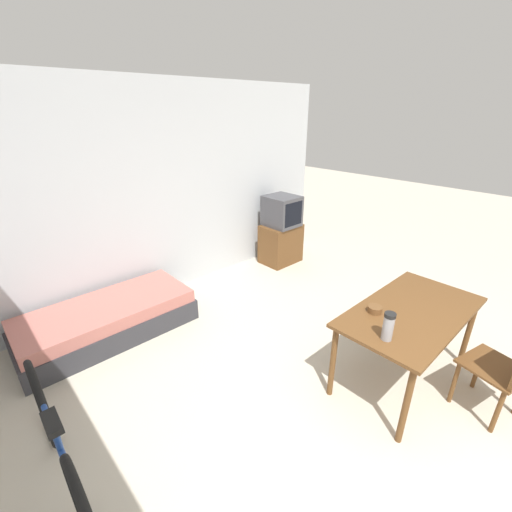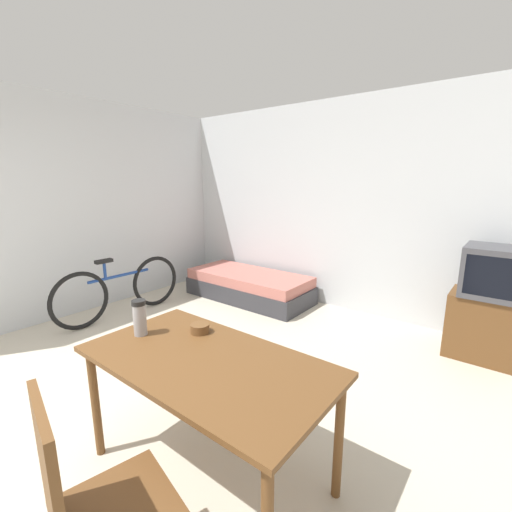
{
  "view_description": "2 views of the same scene",
  "coord_description": "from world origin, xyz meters",
  "px_view_note": "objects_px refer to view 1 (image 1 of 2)",
  "views": [
    {
      "loc": [
        -1.94,
        -0.26,
        2.36
      ],
      "look_at": [
        0.06,
        1.9,
        1.07
      ],
      "focal_mm": 24.0,
      "sensor_mm": 36.0,
      "label": 1
    },
    {
      "loc": [
        2.04,
        -0.5,
        1.7
      ],
      "look_at": [
        0.02,
        2.09,
        0.97
      ],
      "focal_mm": 24.0,
      "sensor_mm": 36.0,
      "label": 2
    }
  ],
  "objects_px": {
    "wooden_chair": "(512,364)",
    "bicycle": "(60,450)",
    "daybed": "(108,320)",
    "mate_bowl": "(375,309)",
    "thermos_flask": "(388,325)",
    "dining_table": "(411,318)",
    "tv": "(281,231)"
  },
  "relations": [
    {
      "from": "tv",
      "to": "bicycle",
      "type": "relative_size",
      "value": 0.65
    },
    {
      "from": "tv",
      "to": "bicycle",
      "type": "height_order",
      "value": "tv"
    },
    {
      "from": "wooden_chair",
      "to": "mate_bowl",
      "type": "bearing_deg",
      "value": 113.43
    },
    {
      "from": "dining_table",
      "to": "mate_bowl",
      "type": "height_order",
      "value": "mate_bowl"
    },
    {
      "from": "mate_bowl",
      "to": "daybed",
      "type": "bearing_deg",
      "value": 122.63
    },
    {
      "from": "daybed",
      "to": "bicycle",
      "type": "distance_m",
      "value": 1.74
    },
    {
      "from": "thermos_flask",
      "to": "mate_bowl",
      "type": "relative_size",
      "value": 1.89
    },
    {
      "from": "wooden_chair",
      "to": "bicycle",
      "type": "xyz_separation_m",
      "value": [
        -2.76,
        1.77,
        -0.19
      ]
    },
    {
      "from": "daybed",
      "to": "bicycle",
      "type": "height_order",
      "value": "bicycle"
    },
    {
      "from": "thermos_flask",
      "to": "daybed",
      "type": "bearing_deg",
      "value": 115.24
    },
    {
      "from": "tv",
      "to": "bicycle",
      "type": "bearing_deg",
      "value": -156.94
    },
    {
      "from": "wooden_chair",
      "to": "bicycle",
      "type": "relative_size",
      "value": 0.58
    },
    {
      "from": "dining_table",
      "to": "wooden_chair",
      "type": "bearing_deg",
      "value": -79.0
    },
    {
      "from": "daybed",
      "to": "tv",
      "type": "distance_m",
      "value": 2.88
    },
    {
      "from": "mate_bowl",
      "to": "thermos_flask",
      "type": "bearing_deg",
      "value": -137.33
    },
    {
      "from": "tv",
      "to": "dining_table",
      "type": "xyz_separation_m",
      "value": [
        -1.1,
        -2.6,
        0.13
      ]
    },
    {
      "from": "tv",
      "to": "mate_bowl",
      "type": "bearing_deg",
      "value": -119.86
    },
    {
      "from": "daybed",
      "to": "mate_bowl",
      "type": "bearing_deg",
      "value": -57.37
    },
    {
      "from": "daybed",
      "to": "bicycle",
      "type": "relative_size",
      "value": 1.07
    },
    {
      "from": "thermos_flask",
      "to": "tv",
      "type": "bearing_deg",
      "value": 58.09
    },
    {
      "from": "wooden_chair",
      "to": "mate_bowl",
      "type": "distance_m",
      "value": 1.07
    },
    {
      "from": "dining_table",
      "to": "thermos_flask",
      "type": "bearing_deg",
      "value": -175.4
    },
    {
      "from": "wooden_chair",
      "to": "thermos_flask",
      "type": "xyz_separation_m",
      "value": [
        -0.69,
        0.71,
        0.33
      ]
    },
    {
      "from": "thermos_flask",
      "to": "bicycle",
      "type": "bearing_deg",
      "value": 152.86
    },
    {
      "from": "daybed",
      "to": "thermos_flask",
      "type": "distance_m",
      "value": 2.92
    },
    {
      "from": "tv",
      "to": "mate_bowl",
      "type": "relative_size",
      "value": 9.11
    },
    {
      "from": "daybed",
      "to": "tv",
      "type": "height_order",
      "value": "tv"
    },
    {
      "from": "bicycle",
      "to": "mate_bowl",
      "type": "height_order",
      "value": "mate_bowl"
    },
    {
      "from": "daybed",
      "to": "wooden_chair",
      "type": "distance_m",
      "value": 3.81
    },
    {
      "from": "dining_table",
      "to": "mate_bowl",
      "type": "bearing_deg",
      "value": 142.39
    },
    {
      "from": "tv",
      "to": "bicycle",
      "type": "distance_m",
      "value": 4.05
    },
    {
      "from": "daybed",
      "to": "dining_table",
      "type": "xyz_separation_m",
      "value": [
        1.75,
        -2.53,
        0.47
      ]
    }
  ]
}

